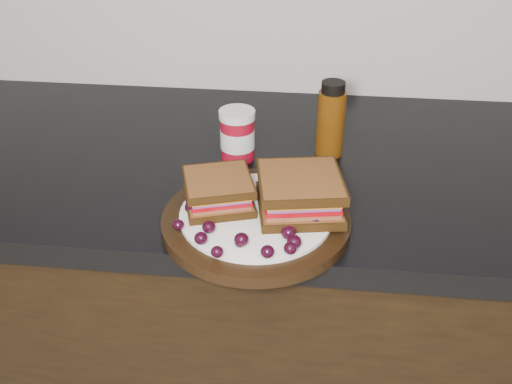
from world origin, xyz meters
TOP-DOWN VIEW (x-y plane):
  - base_cabinets at (0.00, 1.70)m, footprint 3.96×0.58m
  - countertop at (0.00, 1.70)m, footprint 3.98×0.60m
  - plate at (0.06, 1.48)m, footprint 0.28×0.28m
  - sandwich_left at (0.00, 1.50)m, footprint 0.12×0.12m
  - sandwich_right at (0.13, 1.50)m, footprint 0.14×0.14m
  - grape_0 at (-0.04, 1.43)m, footprint 0.02×0.02m
  - grape_1 at (0.00, 1.43)m, footprint 0.02×0.02m
  - grape_2 at (-0.00, 1.40)m, footprint 0.02×0.02m
  - grape_3 at (0.02, 1.37)m, footprint 0.02×0.02m
  - grape_4 at (0.05, 1.40)m, footprint 0.02×0.02m
  - grape_5 at (0.05, 1.40)m, footprint 0.01×0.01m
  - grape_6 at (0.09, 1.38)m, footprint 0.02×0.02m
  - grape_7 at (0.12, 1.39)m, footprint 0.02×0.02m
  - grape_8 at (0.12, 1.40)m, footprint 0.02×0.02m
  - grape_9 at (0.11, 1.42)m, footprint 0.02×0.02m
  - grape_10 at (0.15, 1.46)m, footprint 0.02×0.02m
  - grape_11 at (0.14, 1.47)m, footprint 0.02×0.02m
  - grape_12 at (0.15, 1.49)m, footprint 0.02×0.02m
  - grape_13 at (0.14, 1.51)m, footprint 0.02×0.02m
  - grape_14 at (0.11, 1.53)m, footprint 0.02×0.02m
  - grape_15 at (0.04, 1.53)m, footprint 0.02×0.02m
  - grape_16 at (-0.01, 1.51)m, footprint 0.02×0.02m
  - grape_17 at (0.00, 1.49)m, footprint 0.02×0.02m
  - grape_18 at (-0.03, 1.48)m, footprint 0.02×0.02m
  - grape_19 at (-0.03, 1.47)m, footprint 0.02×0.02m
  - grape_20 at (0.01, 1.51)m, footprint 0.02×0.02m
  - grape_21 at (0.01, 1.49)m, footprint 0.02×0.02m
  - grape_22 at (0.00, 1.47)m, footprint 0.02×0.02m
  - condiment_jar at (0.01, 1.69)m, footprint 0.07×0.07m
  - oil_bottle at (0.17, 1.72)m, footprint 0.06×0.06m

SIDE VIEW (x-z plane):
  - base_cabinets at x=0.00m, z-range 0.00..0.86m
  - countertop at x=0.00m, z-range 0.86..0.90m
  - plate at x=0.06m, z-range 0.90..0.92m
  - grape_5 at x=0.05m, z-range 0.92..0.94m
  - grape_22 at x=0.00m, z-range 0.92..0.94m
  - grape_0 at x=-0.04m, z-range 0.92..0.94m
  - grape_21 at x=0.01m, z-range 0.92..0.94m
  - grape_14 at x=0.11m, z-range 0.92..0.94m
  - grape_3 at x=0.02m, z-range 0.92..0.94m
  - grape_11 at x=0.14m, z-range 0.92..0.94m
  - grape_13 at x=0.14m, z-range 0.92..0.94m
  - grape_20 at x=0.01m, z-range 0.92..0.94m
  - grape_7 at x=0.12m, z-range 0.92..0.94m
  - grape_15 at x=0.04m, z-range 0.92..0.94m
  - grape_16 at x=-0.01m, z-range 0.92..0.94m
  - grape_6 at x=0.09m, z-range 0.92..0.94m
  - grape_2 at x=0.00m, z-range 0.92..0.94m
  - grape_1 at x=0.00m, z-range 0.92..0.94m
  - grape_12 at x=0.15m, z-range 0.92..0.94m
  - grape_18 at x=-0.03m, z-range 0.92..0.94m
  - grape_4 at x=0.05m, z-range 0.92..0.94m
  - grape_8 at x=0.12m, z-range 0.92..0.94m
  - grape_10 at x=0.15m, z-range 0.92..0.94m
  - grape_19 at x=-0.03m, z-range 0.92..0.94m
  - grape_9 at x=0.11m, z-range 0.92..0.94m
  - grape_17 at x=0.00m, z-range 0.92..0.94m
  - condiment_jar at x=0.01m, z-range 0.90..0.99m
  - sandwich_left at x=0.00m, z-range 0.92..0.97m
  - sandwich_right at x=0.13m, z-range 0.92..0.98m
  - oil_bottle at x=0.17m, z-range 0.90..1.04m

